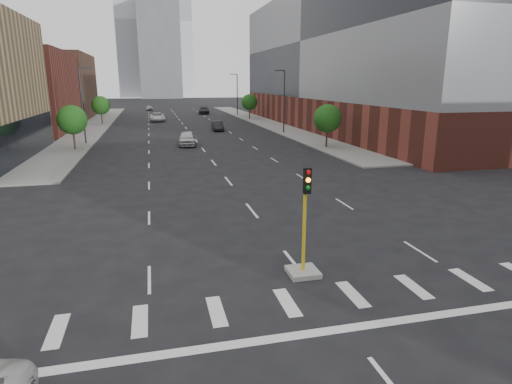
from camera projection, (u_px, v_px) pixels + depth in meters
name	position (u px, v px, depth m)	size (l,w,h in m)	color
sidewalk_left_far	(96.00, 125.00, 74.83)	(5.00, 92.00, 0.15)	gray
sidewalk_right_far	(262.00, 121.00, 81.71)	(5.00, 92.00, 0.15)	gray
building_left_far_b	(39.00, 86.00, 87.28)	(20.00, 24.00, 13.00)	brown
building_right_main	(370.00, 59.00, 69.12)	(24.00, 70.00, 22.00)	brown
tower_left	(140.00, 22.00, 204.94)	(22.00, 22.00, 70.00)	#B2B7BC
tower_right	(173.00, 23.00, 245.42)	(20.00, 20.00, 80.00)	#B2B7BC
tower_mid	(159.00, 48.00, 191.24)	(18.00, 18.00, 44.00)	slate
median_traffic_signal	(304.00, 252.00, 16.89)	(1.20, 1.20, 4.40)	#999993
streetlight_right_a	(284.00, 99.00, 62.23)	(1.60, 0.22, 9.07)	#2D2D30
streetlight_right_b	(237.00, 93.00, 95.15)	(1.60, 0.22, 9.07)	#2D2D30
streetlight_left	(83.00, 103.00, 51.39)	(1.60, 0.22, 9.07)	#2D2D30
tree_left_near	(72.00, 120.00, 46.96)	(3.20, 3.20, 4.85)	#382619
tree_left_far	(101.00, 105.00, 75.17)	(3.20, 3.20, 4.85)	#382619
tree_right_near	(327.00, 118.00, 48.67)	(3.20, 3.20, 4.85)	#382619
tree_right_far	(249.00, 102.00, 86.28)	(3.20, 3.20, 4.85)	#382619
car_near_left	(187.00, 138.00, 51.36)	(2.02, 5.02, 1.71)	#B8B7BC
car_mid_right	(218.00, 126.00, 66.80)	(1.57, 4.51, 1.49)	black
car_far_left	(157.00, 117.00, 82.22)	(2.73, 5.93, 1.65)	white
car_deep_right	(204.00, 110.00, 100.94)	(2.37, 5.83, 1.69)	black
car_distant	(149.00, 108.00, 112.10)	(1.63, 4.04, 1.38)	#A0A0A5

